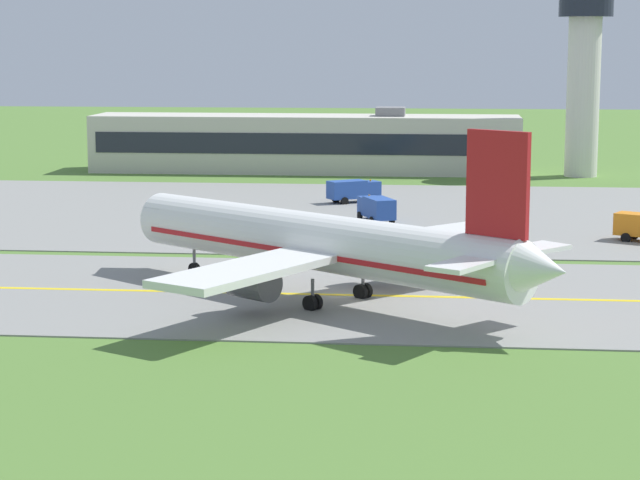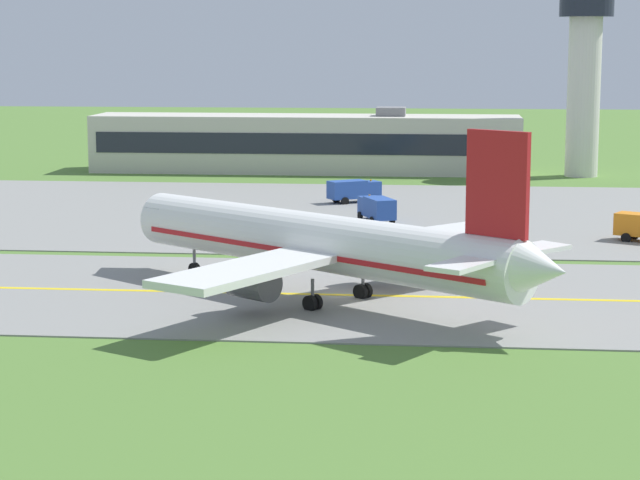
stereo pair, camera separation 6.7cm
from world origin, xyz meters
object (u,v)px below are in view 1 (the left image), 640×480
object	(u,v)px
control_tower	(584,58)
airplane_lead	(322,244)
service_truck_catering	(353,190)
service_truck_baggage	(376,208)

from	to	relation	value
control_tower	airplane_lead	bearing A→B (deg)	-107.91
airplane_lead	service_truck_catering	xyz separation A→B (m)	(-1.64, 52.58, -2.60)
airplane_lead	service_truck_catering	distance (m)	52.67
airplane_lead	control_tower	distance (m)	88.54
service_truck_baggage	service_truck_catering	world-z (taller)	same
service_truck_catering	control_tower	size ratio (longest dim) A/B	0.23
control_tower	service_truck_baggage	bearing A→B (deg)	-118.96
airplane_lead	service_truck_catering	world-z (taller)	airplane_lead
airplane_lead	service_truck_baggage	world-z (taller)	airplane_lead
airplane_lead	control_tower	xyz separation A→B (m)	(26.98, 83.51, 11.74)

